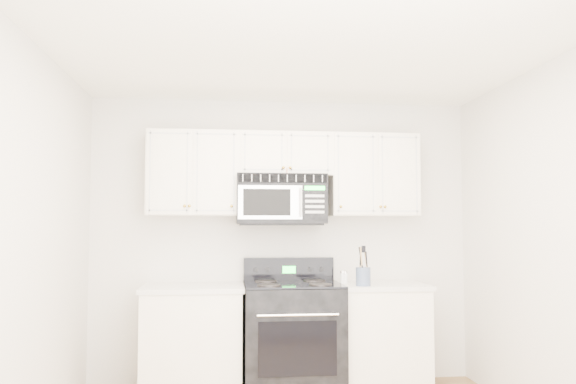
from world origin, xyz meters
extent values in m
cube|color=white|center=(0.00, 0.00, 2.60)|extent=(3.50, 3.50, 0.01)
cube|color=beige|center=(0.00, 1.75, 1.30)|extent=(3.50, 0.01, 2.60)
cube|color=beige|center=(0.00, -1.75, 1.30)|extent=(3.50, 0.01, 2.60)
cube|color=beige|center=(-1.75, 0.00, 1.30)|extent=(0.01, 3.50, 2.60)
cube|color=beige|center=(1.75, 0.00, 1.30)|extent=(0.01, 3.50, 2.60)
cube|color=white|center=(-0.80, 1.44, 0.44)|extent=(0.82, 0.63, 0.88)
cube|color=beige|center=(-0.80, 1.44, 0.90)|extent=(0.86, 0.65, 0.04)
cube|color=white|center=(0.80, 1.44, 0.44)|extent=(0.82, 0.63, 0.88)
cube|color=beige|center=(0.80, 1.44, 0.90)|extent=(0.86, 0.65, 0.04)
cube|color=black|center=(0.80, 1.48, 0.05)|extent=(0.82, 0.55, 0.10)
cube|color=black|center=(0.05, 1.40, 0.46)|extent=(0.83, 0.71, 0.92)
cube|color=black|center=(0.05, 1.04, 0.45)|extent=(0.63, 0.01, 0.44)
cylinder|color=white|center=(0.05, 1.01, 0.72)|extent=(0.65, 0.02, 0.02)
cube|color=black|center=(0.05, 1.40, 0.93)|extent=(0.83, 0.71, 0.02)
cube|color=black|center=(0.05, 1.71, 1.03)|extent=(0.83, 0.08, 0.22)
cube|color=#1FF339|center=(0.05, 1.67, 1.03)|extent=(0.12, 0.00, 0.07)
cube|color=white|center=(-0.82, 1.58, 1.90)|extent=(0.80, 0.33, 0.75)
cube|color=white|center=(0.82, 1.58, 1.90)|extent=(0.80, 0.33, 0.75)
cube|color=white|center=(0.00, 1.58, 2.08)|extent=(0.84, 0.33, 0.39)
sphere|color=#B58C28|center=(-0.84, 1.40, 1.60)|extent=(0.03, 0.03, 0.03)
sphere|color=#B58C28|center=(-0.48, 1.40, 1.60)|extent=(0.03, 0.03, 0.03)
sphere|color=#B58C28|center=(0.48, 1.40, 1.60)|extent=(0.03, 0.03, 0.03)
sphere|color=#B58C28|center=(0.84, 1.40, 1.60)|extent=(0.03, 0.03, 0.03)
sphere|color=#B58C28|center=(-0.03, 1.40, 1.94)|extent=(0.03, 0.03, 0.03)
sphere|color=#B58C28|center=(0.03, 1.40, 1.94)|extent=(0.03, 0.03, 0.03)
cylinder|color=red|center=(0.00, 1.40, 1.88)|extent=(0.01, 0.00, 0.12)
sphere|color=#B58C28|center=(0.00, 1.40, 1.82)|extent=(0.04, 0.04, 0.04)
cube|color=black|center=(-0.04, 1.55, 1.67)|extent=(0.79, 0.40, 0.44)
cube|color=silver|center=(-0.04, 1.36, 1.84)|extent=(0.77, 0.01, 0.08)
cube|color=silver|center=(-0.15, 1.35, 1.63)|extent=(0.56, 0.01, 0.29)
cube|color=black|center=(-0.18, 1.34, 1.63)|extent=(0.41, 0.01, 0.23)
cube|color=black|center=(0.24, 1.35, 1.63)|extent=(0.22, 0.01, 0.29)
cube|color=#1FF339|center=(0.24, 1.34, 1.76)|extent=(0.18, 0.00, 0.04)
cylinder|color=white|center=(0.11, 1.31, 1.63)|extent=(0.02, 0.02, 0.25)
cylinder|color=#464E6C|center=(0.64, 1.24, 1.00)|extent=(0.13, 0.13, 0.16)
cylinder|color=tan|center=(0.67, 1.24, 1.08)|extent=(0.01, 0.01, 0.27)
cylinder|color=black|center=(0.62, 1.27, 1.09)|extent=(0.01, 0.01, 0.29)
cylinder|color=tan|center=(0.62, 1.21, 1.10)|extent=(0.01, 0.01, 0.31)
cylinder|color=black|center=(0.67, 1.24, 1.08)|extent=(0.01, 0.01, 0.27)
cylinder|color=tan|center=(0.62, 1.27, 1.09)|extent=(0.01, 0.01, 0.29)
cylinder|color=black|center=(0.62, 1.21, 1.10)|extent=(0.01, 0.01, 0.31)
cylinder|color=silver|center=(0.53, 1.46, 0.96)|extent=(0.04, 0.04, 0.09)
cylinder|color=white|center=(0.53, 1.46, 1.02)|extent=(0.04, 0.04, 0.02)
cylinder|color=silver|center=(0.51, 1.48, 0.97)|extent=(0.04, 0.04, 0.09)
cylinder|color=white|center=(0.51, 1.48, 1.02)|extent=(0.05, 0.05, 0.02)
camera|label=1|loc=(-0.52, -3.47, 1.43)|focal=35.00mm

